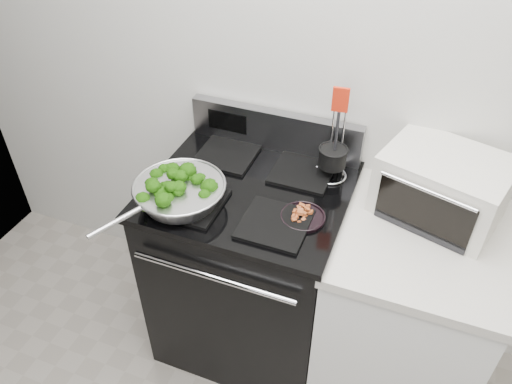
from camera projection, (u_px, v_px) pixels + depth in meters
The scene contains 8 objects.
back_wall at pixel (355, 71), 1.89m from camera, with size 4.00×0.02×2.70m, color silver.
gas_range at pixel (250, 266), 2.28m from camera, with size 0.79×0.69×1.13m.
counter at pixel (401, 315), 2.10m from camera, with size 0.62×0.68×0.92m.
skillet at pixel (179, 192), 1.88m from camera, with size 0.35×0.53×0.08m.
broccoli_pile at pixel (179, 188), 1.86m from camera, with size 0.28×0.28×0.10m, color black, non-canonical shape.
bacon_plate at pixel (303, 215), 1.83m from camera, with size 0.17×0.17×0.04m.
utensil_holder at pixel (332, 162), 2.00m from camera, with size 0.13×0.13×0.41m.
toaster_oven at pixel (442, 186), 1.84m from camera, with size 0.51×0.44×0.25m.
Camera 1 is at (0.29, -0.02, 2.19)m, focal length 35.00 mm.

